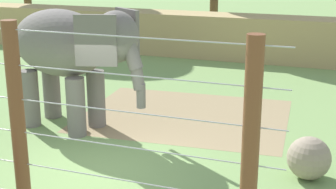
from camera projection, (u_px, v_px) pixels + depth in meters
The scene contains 6 objects.
ground_plane at pixel (102, 168), 10.92m from camera, with size 120.00×120.00×0.00m, color #759956.
dirt_patch at pixel (185, 115), 14.38m from camera, with size 5.80×4.60×0.01m, color #937F5B.
embankment_wall at pixel (231, 37), 21.81m from camera, with size 36.00×1.80×1.89m, color tan.
elephant at pixel (70, 50), 12.81m from camera, with size 4.32×2.09×3.23m.
enrichment_ball at pixel (309, 158), 10.31m from camera, with size 0.91×0.91×0.91m, color gray.
cable_fence at pixel (22, 130), 8.08m from camera, with size 8.43×0.24×3.58m.
Camera 1 is at (4.82, -8.92, 4.62)m, focal length 53.10 mm.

